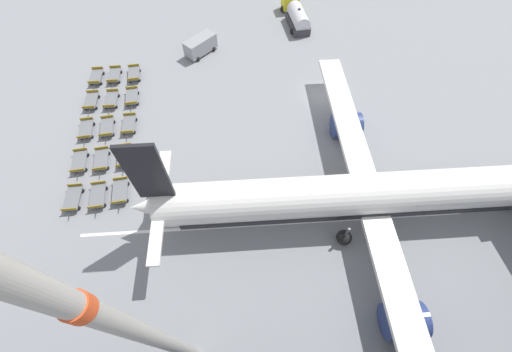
# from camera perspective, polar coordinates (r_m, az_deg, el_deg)

# --- Properties ---
(ground_plane) EXTENTS (500.00, 500.00, 0.00)m
(ground_plane) POSITION_cam_1_polar(r_m,az_deg,el_deg) (41.33, 11.91, 14.14)
(ground_plane) COLOR gray
(airplane) EXTENTS (38.61, 44.98, 11.84)m
(airplane) POSITION_cam_1_polar(r_m,az_deg,el_deg) (29.95, 22.18, -3.09)
(airplane) COLOR white
(airplane) RESTS_ON ground_plane
(fuel_tanker_primary) EXTENTS (8.58, 3.50, 2.90)m
(fuel_tanker_primary) POSITION_cam_1_polar(r_m,az_deg,el_deg) (52.86, 7.34, 26.98)
(fuel_tanker_primary) COLOR yellow
(fuel_tanker_primary) RESTS_ON ground_plane
(service_van) EXTENTS (4.36, 4.72, 2.22)m
(service_van) POSITION_cam_1_polar(r_m,az_deg,el_deg) (47.02, -10.08, 22.37)
(service_van) COLOR gray
(service_van) RESTS_ON ground_plane
(baggage_dolly_row_near_col_a) EXTENTS (3.56, 1.66, 0.92)m
(baggage_dolly_row_near_col_a) POSITION_cam_1_polar(r_m,az_deg,el_deg) (47.15, -27.03, 15.79)
(baggage_dolly_row_near_col_a) COLOR slate
(baggage_dolly_row_near_col_a) RESTS_ON ground_plane
(baggage_dolly_row_near_col_b) EXTENTS (3.56, 1.65, 0.92)m
(baggage_dolly_row_near_col_b) POSITION_cam_1_polar(r_m,az_deg,el_deg) (43.95, -27.76, 12.01)
(baggage_dolly_row_near_col_b) COLOR slate
(baggage_dolly_row_near_col_b) RESTS_ON ground_plane
(baggage_dolly_row_near_col_c) EXTENTS (3.55, 1.63, 0.92)m
(baggage_dolly_row_near_col_c) POSITION_cam_1_polar(r_m,az_deg,el_deg) (40.83, -28.49, 7.49)
(baggage_dolly_row_near_col_c) COLOR slate
(baggage_dolly_row_near_col_c) RESTS_ON ground_plane
(baggage_dolly_row_near_col_d) EXTENTS (3.56, 1.65, 0.92)m
(baggage_dolly_row_near_col_d) POSITION_cam_1_polar(r_m,az_deg,el_deg) (38.09, -29.42, 2.33)
(baggage_dolly_row_near_col_d) COLOR slate
(baggage_dolly_row_near_col_d) RESTS_ON ground_plane
(baggage_dolly_row_near_col_e) EXTENTS (3.56, 1.67, 0.92)m
(baggage_dolly_row_near_col_e) POSITION_cam_1_polar(r_m,az_deg,el_deg) (35.68, -30.32, -3.52)
(baggage_dolly_row_near_col_e) COLOR slate
(baggage_dolly_row_near_col_e) RESTS_ON ground_plane
(baggage_dolly_row_mid_a_col_a) EXTENTS (3.56, 1.66, 0.92)m
(baggage_dolly_row_mid_a_col_a) POSITION_cam_1_polar(r_m,az_deg,el_deg) (46.39, -24.35, 16.34)
(baggage_dolly_row_mid_a_col_a) COLOR slate
(baggage_dolly_row_mid_a_col_a) RESTS_ON ground_plane
(baggage_dolly_row_mid_a_col_b) EXTENTS (3.57, 1.68, 0.92)m
(baggage_dolly_row_mid_a_col_b) POSITION_cam_1_polar(r_m,az_deg,el_deg) (43.05, -24.81, 12.49)
(baggage_dolly_row_mid_a_col_b) COLOR slate
(baggage_dolly_row_mid_a_col_b) RESTS_ON ground_plane
(baggage_dolly_row_mid_a_col_c) EXTENTS (3.56, 1.65, 0.92)m
(baggage_dolly_row_mid_a_col_c) POSITION_cam_1_polar(r_m,az_deg,el_deg) (39.98, -25.46, 8.03)
(baggage_dolly_row_mid_a_col_c) COLOR slate
(baggage_dolly_row_mid_a_col_c) RESTS_ON ground_plane
(baggage_dolly_row_mid_a_col_d) EXTENTS (3.55, 1.64, 0.92)m
(baggage_dolly_row_mid_a_col_d) POSITION_cam_1_polar(r_m,az_deg,el_deg) (37.15, -26.31, 2.68)
(baggage_dolly_row_mid_a_col_d) COLOR slate
(baggage_dolly_row_mid_a_col_d) RESTS_ON ground_plane
(baggage_dolly_row_mid_a_col_e) EXTENTS (3.54, 1.61, 0.92)m
(baggage_dolly_row_mid_a_col_e) POSITION_cam_1_polar(r_m,az_deg,el_deg) (34.66, -26.82, -3.25)
(baggage_dolly_row_mid_a_col_e) COLOR slate
(baggage_dolly_row_mid_a_col_e) RESTS_ON ground_plane
(baggage_dolly_row_mid_b_col_a) EXTENTS (3.56, 1.65, 0.92)m
(baggage_dolly_row_mid_b_col_a) POSITION_cam_1_polar(r_m,az_deg,el_deg) (45.67, -21.31, 16.91)
(baggage_dolly_row_mid_b_col_a) COLOR slate
(baggage_dolly_row_mid_b_col_a) RESTS_ON ground_plane
(baggage_dolly_row_mid_b_col_b) EXTENTS (3.55, 1.64, 0.92)m
(baggage_dolly_row_mid_b_col_b) POSITION_cam_1_polar(r_m,az_deg,el_deg) (42.43, -21.63, 13.21)
(baggage_dolly_row_mid_b_col_b) COLOR slate
(baggage_dolly_row_mid_b_col_b) RESTS_ON ground_plane
(baggage_dolly_row_mid_b_col_c) EXTENTS (3.55, 1.64, 0.92)m
(baggage_dolly_row_mid_b_col_c) POSITION_cam_1_polar(r_m,az_deg,el_deg) (39.27, -22.11, 8.68)
(baggage_dolly_row_mid_b_col_c) COLOR slate
(baggage_dolly_row_mid_b_col_c) RESTS_ON ground_plane
(baggage_dolly_row_mid_b_col_d) EXTENTS (3.55, 1.63, 0.92)m
(baggage_dolly_row_mid_b_col_d) POSITION_cam_1_polar(r_m,az_deg,el_deg) (36.42, -22.81, 3.34)
(baggage_dolly_row_mid_b_col_d) COLOR slate
(baggage_dolly_row_mid_b_col_d) RESTS_ON ground_plane
(baggage_dolly_row_mid_b_col_e) EXTENTS (3.55, 1.62, 0.92)m
(baggage_dolly_row_mid_b_col_e) POSITION_cam_1_polar(r_m,az_deg,el_deg) (34.01, -23.46, -2.58)
(baggage_dolly_row_mid_b_col_e) COLOR slate
(baggage_dolly_row_mid_b_col_e) RESTS_ON ground_plane
(apron_light_mast) EXTENTS (2.00, 0.79, 24.36)m
(apron_light_mast) POSITION_cam_1_polar(r_m,az_deg,el_deg) (15.02, -19.15, -25.61)
(apron_light_mast) COLOR #ADA89E
(apron_light_mast) RESTS_ON ground_plane
(stand_guidance_stripe) EXTENTS (3.31, 36.11, 0.01)m
(stand_guidance_stripe) POSITION_cam_1_polar(r_m,az_deg,el_deg) (30.16, 3.30, -8.68)
(stand_guidance_stripe) COLOR white
(stand_guidance_stripe) RESTS_ON ground_plane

